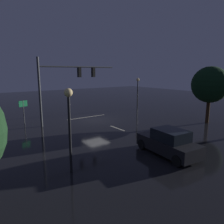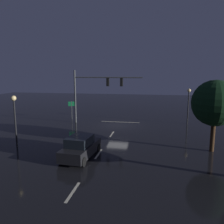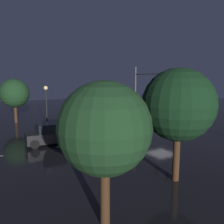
% 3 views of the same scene
% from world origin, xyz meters
% --- Properties ---
extents(ground_plane, '(80.00, 80.00, 0.00)m').
position_xyz_m(ground_plane, '(0.00, 0.00, 0.00)').
color(ground_plane, black).
extents(traffic_signal_assembly, '(8.58, 0.47, 6.65)m').
position_xyz_m(traffic_signal_assembly, '(2.86, -0.86, 4.54)').
color(traffic_signal_assembly, '#383A3D').
rests_on(traffic_signal_assembly, ground_plane).
extents(lane_dash_far, '(0.16, 2.20, 0.01)m').
position_xyz_m(lane_dash_far, '(0.00, 4.00, 0.00)').
color(lane_dash_far, beige).
rests_on(lane_dash_far, ground_plane).
extents(lane_dash_mid, '(0.16, 2.20, 0.01)m').
position_xyz_m(lane_dash_mid, '(0.00, 10.00, 0.00)').
color(lane_dash_mid, beige).
rests_on(lane_dash_mid, ground_plane).
extents(lane_dash_near, '(0.16, 2.20, 0.01)m').
position_xyz_m(lane_dash_near, '(0.00, 16.00, 0.00)').
color(lane_dash_near, beige).
rests_on(lane_dash_near, ground_plane).
extents(stop_bar, '(5.00, 0.16, 0.01)m').
position_xyz_m(stop_bar, '(0.00, -2.04, 0.00)').
color(stop_bar, beige).
rests_on(stop_bar, ground_plane).
extents(car_approaching, '(2.25, 4.49, 1.70)m').
position_xyz_m(car_approaching, '(1.15, 11.01, 0.80)').
color(car_approaching, black).
rests_on(car_approaching, ground_plane).
extents(street_lamp_left_kerb, '(0.44, 0.44, 4.41)m').
position_xyz_m(street_lamp_left_kerb, '(-8.47, -2.53, 3.14)').
color(street_lamp_left_kerb, black).
rests_on(street_lamp_left_kerb, ground_plane).
extents(street_lamp_right_kerb, '(0.44, 0.44, 4.50)m').
position_xyz_m(street_lamp_right_kerb, '(7.33, 9.66, 3.20)').
color(street_lamp_right_kerb, black).
rests_on(street_lamp_right_kerb, ground_plane).
extents(route_sign, '(0.88, 0.32, 2.49)m').
position_xyz_m(route_sign, '(6.81, -2.66, 1.80)').
color(route_sign, '#383A3D').
rests_on(route_sign, ground_plane).
extents(tree_left_near, '(3.70, 3.70, 5.85)m').
position_xyz_m(tree_left_near, '(-9.01, 7.71, 3.98)').
color(tree_left_near, '#382314').
rests_on(tree_left_near, ground_plane).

